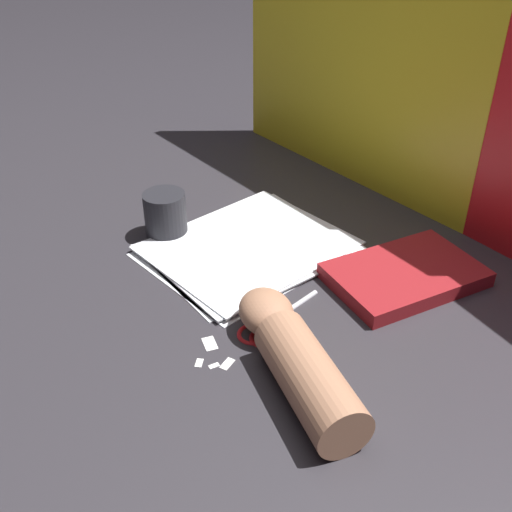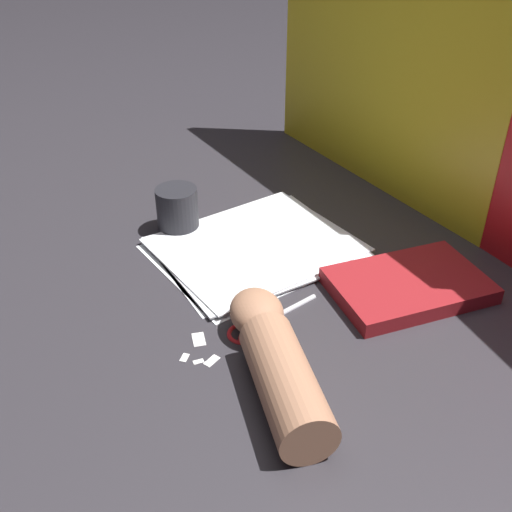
{
  "view_description": "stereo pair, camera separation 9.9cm",
  "coord_description": "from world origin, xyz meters",
  "px_view_note": "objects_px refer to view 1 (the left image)",
  "views": [
    {
      "loc": [
        0.61,
        -0.51,
        0.6
      ],
      "look_at": [
        -0.05,
        0.0,
        0.06
      ],
      "focal_mm": 42.0,
      "sensor_mm": 36.0,
      "label": 1
    },
    {
      "loc": [
        0.66,
        -0.43,
        0.6
      ],
      "look_at": [
        -0.05,
        0.0,
        0.06
      ],
      "focal_mm": 42.0,
      "sensor_mm": 36.0,
      "label": 2
    }
  ],
  "objects_px": {
    "book_closed": "(405,275)",
    "scissors": "(267,323)",
    "hand_forearm": "(296,359)",
    "mug": "(165,215)",
    "paper_stack": "(248,248)"
  },
  "relations": [
    {
      "from": "scissors",
      "to": "hand_forearm",
      "type": "bearing_deg",
      "value": -20.49
    },
    {
      "from": "scissors",
      "to": "mug",
      "type": "height_order",
      "value": "mug"
    },
    {
      "from": "paper_stack",
      "to": "mug",
      "type": "bearing_deg",
      "value": -147.6
    },
    {
      "from": "paper_stack",
      "to": "hand_forearm",
      "type": "relative_size",
      "value": 1.17
    },
    {
      "from": "hand_forearm",
      "to": "scissors",
      "type": "bearing_deg",
      "value": 159.51
    },
    {
      "from": "paper_stack",
      "to": "book_closed",
      "type": "height_order",
      "value": "book_closed"
    },
    {
      "from": "scissors",
      "to": "mug",
      "type": "distance_m",
      "value": 0.33
    },
    {
      "from": "hand_forearm",
      "to": "mug",
      "type": "distance_m",
      "value": 0.45
    },
    {
      "from": "book_closed",
      "to": "scissors",
      "type": "relative_size",
      "value": 1.57
    },
    {
      "from": "paper_stack",
      "to": "mug",
      "type": "xyz_separation_m",
      "value": [
        -0.14,
        -0.09,
        0.04
      ]
    },
    {
      "from": "paper_stack",
      "to": "mug",
      "type": "distance_m",
      "value": 0.17
    },
    {
      "from": "scissors",
      "to": "hand_forearm",
      "type": "distance_m",
      "value": 0.13
    },
    {
      "from": "book_closed",
      "to": "scissors",
      "type": "bearing_deg",
      "value": -102.36
    },
    {
      "from": "hand_forearm",
      "to": "mug",
      "type": "bearing_deg",
      "value": 172.01
    },
    {
      "from": "scissors",
      "to": "hand_forearm",
      "type": "height_order",
      "value": "hand_forearm"
    }
  ]
}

